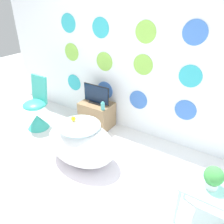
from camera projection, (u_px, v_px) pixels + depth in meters
ground_plane at (38, 197)px, 2.54m from camera, size 12.00×12.00×0.00m
wall_back_dotted at (122, 52)px, 3.30m from camera, size 4.94×0.05×2.60m
rug at (79, 164)px, 3.01m from camera, size 1.32×0.66×0.01m
bathtub at (81, 143)px, 2.95m from camera, size 1.02×0.67×0.60m
rubber_duck at (73, 119)px, 2.86m from camera, size 0.06×0.07×0.07m
chair at (37, 113)px, 3.72m from camera, size 0.39×0.39×0.90m
tv_cabinet at (97, 114)px, 3.80m from camera, size 0.55×0.39×0.44m
tv at (96, 95)px, 3.63m from camera, size 0.49×0.12×0.32m
vase at (103, 106)px, 3.46m from camera, size 0.07×0.07×0.14m
side_table at (209, 193)px, 2.08m from camera, size 0.50×0.40×0.49m
potted_plant_left at (214, 177)px, 1.98m from camera, size 0.18×0.18×0.23m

